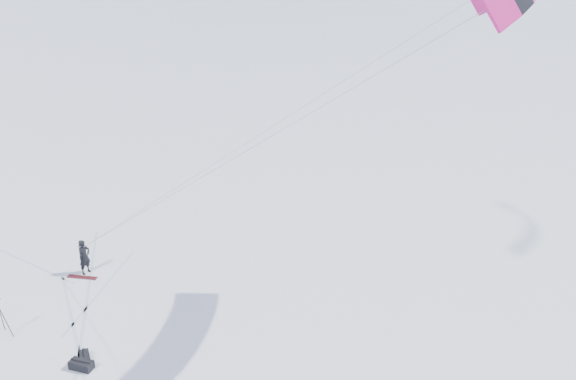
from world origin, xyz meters
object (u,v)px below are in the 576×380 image
at_px(gear_bag_a, 81,365).
at_px(snowboard, 82,277).
at_px(gear_bag_b, 85,357).
at_px(snowkiter, 87,273).

bearing_deg(gear_bag_a, snowboard, 125.76).
relative_size(snowboard, gear_bag_b, 1.98).
relative_size(snowboard, gear_bag_a, 1.65).
bearing_deg(snowkiter, gear_bag_a, -131.89).
relative_size(snowkiter, gear_bag_b, 2.35).
relative_size(gear_bag_a, gear_bag_b, 1.20).
bearing_deg(gear_bag_a, gear_bag_b, 111.23).
height_order(snowkiter, gear_bag_a, snowkiter).
xyz_separation_m(snowboard, gear_bag_b, (3.78, -4.52, 0.11)).
bearing_deg(gear_bag_b, gear_bag_a, -20.99).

